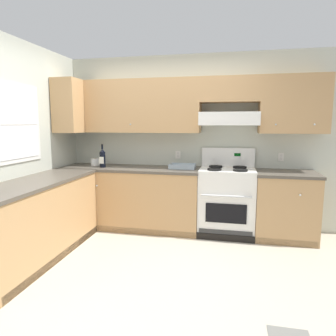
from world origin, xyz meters
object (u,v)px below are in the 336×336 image
stove (227,201)px  bowl (182,167)px  wine_bottle (103,158)px  paper_towel_roll (95,162)px

stove → bowl: bearing=176.9°
bowl → wine_bottle: bearing=-173.6°
bowl → paper_towel_roll: paper_towel_roll is taller
wine_bottle → paper_towel_roll: size_ratio=2.61×
bowl → paper_towel_roll: (-1.37, 0.03, 0.03)m
stove → bowl: 0.78m
wine_bottle → bowl: (1.17, 0.13, -0.12)m
wine_bottle → bowl: bearing=6.4°
stove → paper_towel_roll: stove is taller
stove → wine_bottle: 1.90m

